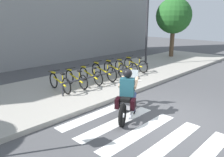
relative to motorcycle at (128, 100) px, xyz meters
The scene contains 18 objects.
ground_plane 1.21m from the motorcycle, 57.76° to the right, with size 48.00×48.00×0.00m, color #4C4C4F.
sidewalk 3.30m from the motorcycle, 79.52° to the left, with size 24.00×4.40×0.15m, color #A8A399.
crosswalk_stripe_1 1.92m from the motorcycle, 110.63° to the right, with size 2.80×0.40×0.01m, color white.
crosswalk_stripe_2 1.24m from the motorcycle, 124.79° to the right, with size 2.80×0.40×0.01m, color white.
crosswalk_stripe_3 0.81m from the motorcycle, 167.48° to the right, with size 2.80×0.40×0.01m, color white.
crosswalk_stripe_4 1.03m from the motorcycle, 135.14° to the left, with size 2.80×0.40×0.01m, color white.
motorcycle is the anchor object (origin of this frame).
rider 0.38m from the motorcycle, 152.80° to the right, with size 0.77×0.72×1.44m.
bicycle_0 3.03m from the motorcycle, 97.99° to the left, with size 0.48×1.61×0.75m.
bicycle_1 3.02m from the motorcycle, 83.42° to the left, with size 0.48×1.60×0.72m.
bicycle_2 3.20m from the motorcycle, 69.64° to the left, with size 0.48×1.64×0.72m.
bicycle_3 3.54m from the motorcycle, 57.91° to the left, with size 0.48×1.75×0.80m.
bicycle_4 4.00m from the motorcycle, 48.56° to the left, with size 0.48×1.68×0.80m.
bicycle_5 4.55m from the motorcycle, 41.30° to the left, with size 0.48×1.58×0.74m.
bicycle_6 5.15m from the motorcycle, 35.66° to the left, with size 0.48×1.66×0.75m.
bike_rack 3.09m from the motorcycle, 52.45° to the left, with size 5.20×0.07×0.49m.
street_lamp 7.35m from the motorcycle, 31.33° to the left, with size 0.28×0.28×4.62m.
tree_near_rack 10.74m from the motorcycle, 22.67° to the left, with size 2.44×2.44×4.20m.
Camera 1 is at (-5.49, -3.09, 2.84)m, focal length 36.01 mm.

